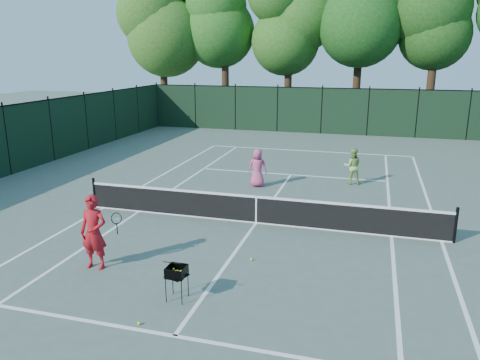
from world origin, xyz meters
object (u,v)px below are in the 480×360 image
(ball_hopper, at_px, (177,272))
(coach, at_px, (94,232))
(loose_ball_near_cart, at_px, (139,323))
(loose_ball_midcourt, at_px, (252,259))
(player_pink, at_px, (258,168))
(player_green, at_px, (352,166))

(ball_hopper, bearing_deg, coach, 177.43)
(coach, distance_m, loose_ball_near_cart, 3.18)
(coach, xyz_separation_m, loose_ball_midcourt, (3.65, 1.46, -0.91))
(coach, bearing_deg, loose_ball_near_cart, -45.38)
(loose_ball_near_cart, distance_m, loose_ball_midcourt, 3.78)
(coach, xyz_separation_m, player_pink, (2.10, 8.36, -0.18))
(player_pink, distance_m, loose_ball_near_cart, 10.44)
(ball_hopper, bearing_deg, player_green, 90.18)
(player_pink, bearing_deg, loose_ball_near_cart, 84.32)
(loose_ball_midcourt, bearing_deg, player_pink, 102.64)
(coach, relative_size, ball_hopper, 2.43)
(coach, relative_size, player_pink, 1.23)
(player_green, distance_m, loose_ball_near_cart, 12.37)
(player_green, bearing_deg, loose_ball_near_cart, 63.59)
(loose_ball_midcourt, bearing_deg, ball_hopper, -114.29)
(player_green, bearing_deg, coach, 49.62)
(coach, distance_m, player_pink, 8.63)
(coach, xyz_separation_m, loose_ball_near_cart, (2.25, -2.05, -0.91))
(player_pink, relative_size, player_green, 1.03)
(player_pink, bearing_deg, loose_ball_midcourt, 96.13)
(player_pink, bearing_deg, coach, 69.38)
(coach, distance_m, loose_ball_midcourt, 4.04)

